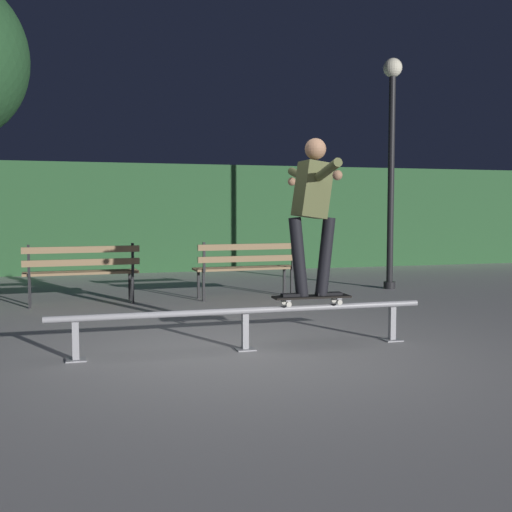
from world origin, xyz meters
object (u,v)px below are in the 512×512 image
(skateboarder, at_px, (312,203))
(lamp_post_right, at_px, (392,143))
(grind_rail, at_px, (245,318))
(skateboard, at_px, (312,297))
(park_bench_left_center, at_px, (247,264))
(park_bench_leftmost, at_px, (82,268))

(skateboarder, distance_m, lamp_post_right, 5.06)
(grind_rail, bearing_deg, skateboard, 0.00)
(skateboard, distance_m, park_bench_left_center, 3.47)
(park_bench_leftmost, relative_size, park_bench_left_center, 1.00)
(skateboard, height_order, park_bench_leftmost, park_bench_leftmost)
(grind_rail, bearing_deg, skateboarder, -0.01)
(skateboard, xyz_separation_m, park_bench_leftmost, (-2.15, 3.46, 0.05))
(skateboard, bearing_deg, park_bench_leftmost, 121.84)
(skateboarder, relative_size, lamp_post_right, 0.40)
(skateboarder, bearing_deg, lamp_post_right, 53.09)
(grind_rail, relative_size, park_bench_left_center, 2.30)
(skateboarder, relative_size, park_bench_left_center, 0.96)
(skateboarder, relative_size, park_bench_leftmost, 0.96)
(park_bench_leftmost, distance_m, lamp_post_right, 5.50)
(skateboard, bearing_deg, park_bench_left_center, 85.20)
(park_bench_left_center, bearing_deg, skateboard, -94.80)
(grind_rail, bearing_deg, lamp_post_right, 47.22)
(skateboarder, height_order, lamp_post_right, lamp_post_right)
(skateboard, xyz_separation_m, skateboarder, (0.00, -0.00, 0.94))
(grind_rail, distance_m, park_bench_left_center, 3.60)
(skateboard, distance_m, skateboarder, 0.94)
(skateboarder, bearing_deg, park_bench_leftmost, 121.88)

